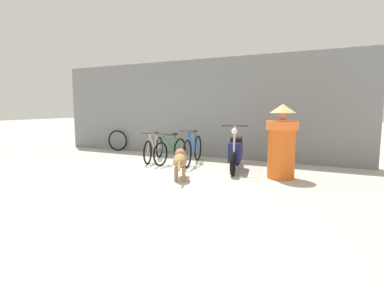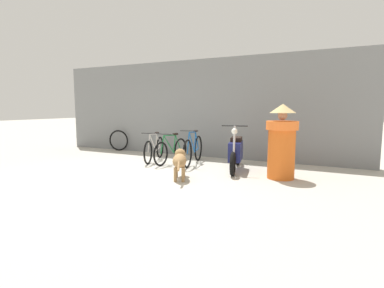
% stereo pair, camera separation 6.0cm
% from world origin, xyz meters
% --- Properties ---
extents(ground_plane, '(60.00, 60.00, 0.00)m').
position_xyz_m(ground_plane, '(0.00, 0.00, 0.00)').
color(ground_plane, '#B7B2A5').
extents(shop_wall_back, '(9.93, 0.20, 2.91)m').
position_xyz_m(shop_wall_back, '(0.00, 3.24, 1.46)').
color(shop_wall_back, slate).
rests_on(shop_wall_back, ground).
extents(bicycle_0, '(0.58, 1.65, 0.82)m').
position_xyz_m(bicycle_0, '(-0.56, 1.87, 0.34)').
color(bicycle_0, black).
rests_on(bicycle_0, ground).
extents(bicycle_1, '(0.46, 1.60, 0.82)m').
position_xyz_m(bicycle_1, '(0.03, 1.79, 0.34)').
color(bicycle_1, black).
rests_on(bicycle_1, ground).
extents(bicycle_2, '(0.47, 1.73, 0.92)m').
position_xyz_m(bicycle_2, '(0.63, 1.92, 0.38)').
color(bicycle_2, black).
rests_on(bicycle_2, ground).
extents(motorcycle, '(0.61, 1.77, 1.10)m').
position_xyz_m(motorcycle, '(1.88, 1.66, 0.43)').
color(motorcycle, black).
rests_on(motorcycle, ground).
extents(stray_dog, '(0.61, 1.04, 0.60)m').
position_xyz_m(stray_dog, '(1.10, 0.32, 0.40)').
color(stray_dog, '#997247').
rests_on(stray_dog, ground).
extents(person_in_robes, '(0.80, 0.80, 1.56)m').
position_xyz_m(person_in_robes, '(2.99, 1.31, 0.78)').
color(person_in_robes, orange).
rests_on(person_in_robes, ground).
extents(spare_tire_left, '(0.71, 0.19, 0.71)m').
position_xyz_m(spare_tire_left, '(-2.77, 2.98, 0.36)').
color(spare_tire_left, black).
rests_on(spare_tire_left, ground).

